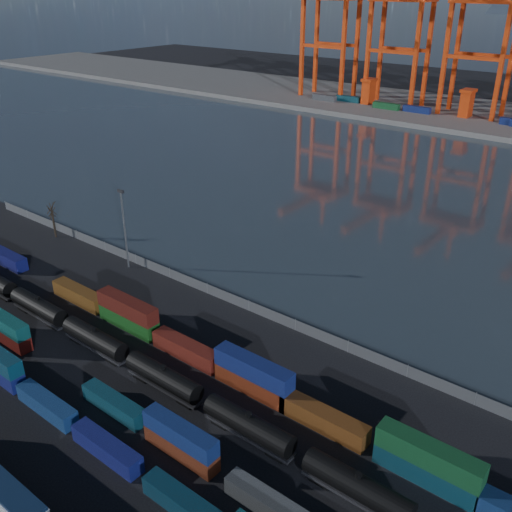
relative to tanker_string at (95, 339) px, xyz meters
The scene contains 10 objects.
ground 12.07m from the tanker_string, 18.24° to the right, with size 700.00×700.00×0.00m, color black.
harbor_water 101.93m from the tanker_string, 83.64° to the left, with size 700.00×700.00×0.00m, color #2B363E.
container_row_south 22.94m from the tanker_string, 34.60° to the right, with size 138.58×2.26×4.81m.
container_row_mid 13.96m from the tanker_string, 31.48° to the right, with size 139.73×2.22×4.74m.
container_row_north 29.96m from the tanker_string, 14.72° to the left, with size 141.12×2.55×5.43m.
tanker_string is the anchor object (origin of this frame).
waterfront_fence 26.80m from the tanker_string, 65.06° to the left, with size 160.12×0.12×2.20m.
bare_tree 48.79m from the tanker_string, 153.28° to the left, with size 2.19×2.19×8.50m.
yard_light_mast 29.98m from the tanker_string, 130.02° to the left, with size 1.60×0.40×16.60m.
quay_containers 191.75m from the tanker_string, 89.91° to the left, with size 172.58×10.99×2.60m.
Camera 1 is at (54.80, -38.95, 52.63)m, focal length 40.00 mm.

